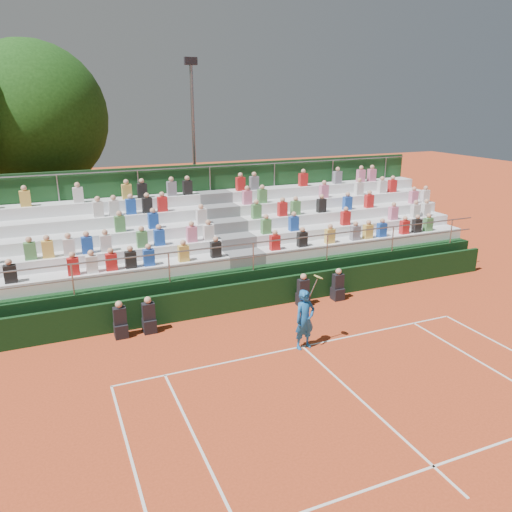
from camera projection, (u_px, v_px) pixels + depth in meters
name	position (u px, v px, depth m)	size (l,w,h in m)	color
ground	(302.00, 347.00, 14.71)	(90.00, 90.00, 0.00)	#C54620
courtside_wall	(259.00, 294.00, 17.37)	(20.00, 0.15, 1.00)	black
line_officials	(235.00, 304.00, 16.58)	(8.12, 0.40, 1.19)	black
grandstand	(227.00, 253.00, 20.04)	(20.00, 5.20, 4.40)	black
tennis_player	(305.00, 319.00, 14.40)	(0.88, 0.51, 2.22)	#165FAB
tree_east	(32.00, 118.00, 21.94)	(6.52, 6.52, 9.49)	#392514
floodlight_mast	(194.00, 139.00, 24.64)	(0.60, 0.25, 8.90)	gray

